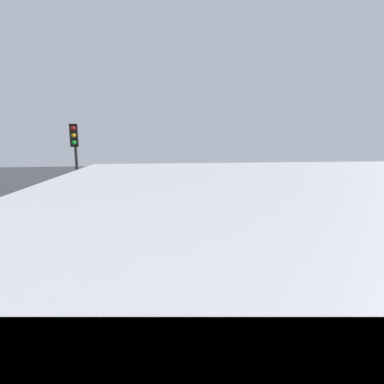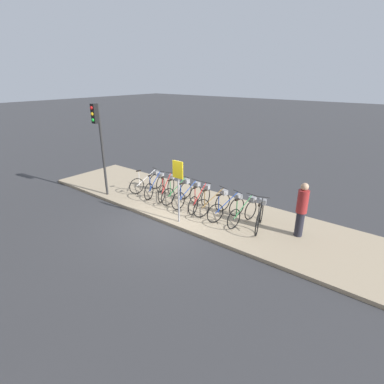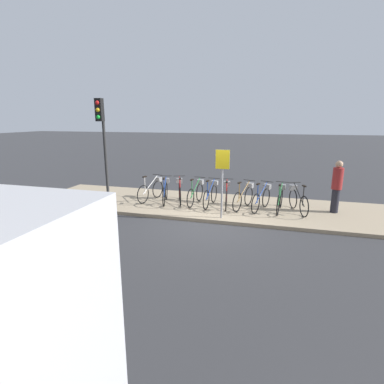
% 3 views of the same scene
% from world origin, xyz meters
% --- Properties ---
extents(ground_plane, '(120.00, 120.00, 0.00)m').
position_xyz_m(ground_plane, '(0.00, 0.00, 0.00)').
color(ground_plane, '#38383A').
extents(sidewalk, '(14.74, 3.54, 0.12)m').
position_xyz_m(sidewalk, '(0.00, 1.77, 0.06)').
color(sidewalk, tan).
rests_on(sidewalk, ground_plane).
extents(parked_bicycle_0, '(0.55, 1.67, 1.05)m').
position_xyz_m(parked_bicycle_0, '(-2.75, 1.77, 0.57)').
color(parked_bicycle_0, black).
rests_on(parked_bicycle_0, sidewalk).
extents(parked_bicycle_1, '(0.59, 1.66, 1.05)m').
position_xyz_m(parked_bicycle_1, '(-2.13, 1.62, 0.57)').
color(parked_bicycle_1, black).
rests_on(parked_bicycle_1, sidewalk).
extents(parked_bicycle_2, '(0.69, 1.62, 1.05)m').
position_xyz_m(parked_bicycle_2, '(-1.58, 1.76, 0.57)').
color(parked_bicycle_2, black).
rests_on(parked_bicycle_2, sidewalk).
extents(parked_bicycle_3, '(0.46, 1.70, 1.05)m').
position_xyz_m(parked_bicycle_3, '(-0.91, 1.71, 0.57)').
color(parked_bicycle_3, black).
rests_on(parked_bicycle_3, sidewalk).
extents(parked_bicycle_4, '(0.46, 1.70, 1.05)m').
position_xyz_m(parked_bicycle_4, '(-0.32, 1.65, 0.57)').
color(parked_bicycle_4, black).
rests_on(parked_bicycle_4, sidewalk).
extents(parked_bicycle_5, '(0.46, 1.69, 1.05)m').
position_xyz_m(parked_bicycle_5, '(0.27, 1.66, 0.57)').
color(parked_bicycle_5, black).
rests_on(parked_bicycle_5, sidewalk).
extents(parked_bicycle_6, '(0.66, 1.63, 1.05)m').
position_xyz_m(parked_bicycle_6, '(0.92, 1.63, 0.57)').
color(parked_bicycle_6, black).
rests_on(parked_bicycle_6, sidewalk).
extents(parked_bicycle_7, '(0.67, 1.63, 1.05)m').
position_xyz_m(parked_bicycle_7, '(1.56, 1.59, 0.57)').
color(parked_bicycle_7, black).
rests_on(parked_bicycle_7, sidewalk).
extents(parked_bicycle_8, '(0.46, 1.70, 1.05)m').
position_xyz_m(parked_bicycle_8, '(2.18, 1.63, 0.57)').
color(parked_bicycle_8, black).
rests_on(parked_bicycle_8, sidewalk).
extents(parked_bicycle_9, '(0.65, 1.63, 1.05)m').
position_xyz_m(parked_bicycle_9, '(2.76, 1.68, 0.57)').
color(parked_bicycle_9, black).
rests_on(parked_bicycle_9, sidewalk).
extents(pedestrian, '(0.34, 0.34, 1.81)m').
position_xyz_m(pedestrian, '(4.01, 1.95, 1.08)').
color(pedestrian, '#23232D').
rests_on(pedestrian, sidewalk).
extents(traffic_light, '(0.24, 0.40, 3.84)m').
position_xyz_m(traffic_light, '(-3.86, 0.24, 2.87)').
color(traffic_light, '#2D2D2D').
rests_on(traffic_light, sidewalk).
extents(sign_post, '(0.44, 0.07, 2.24)m').
position_xyz_m(sign_post, '(0.32, 0.29, 1.64)').
color(sign_post, '#99999E').
rests_on(sign_post, sidewalk).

